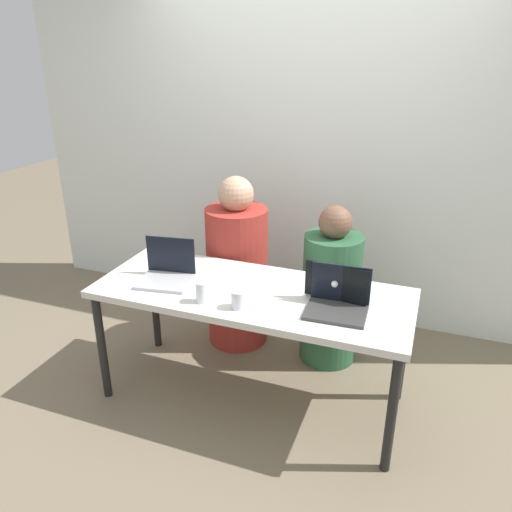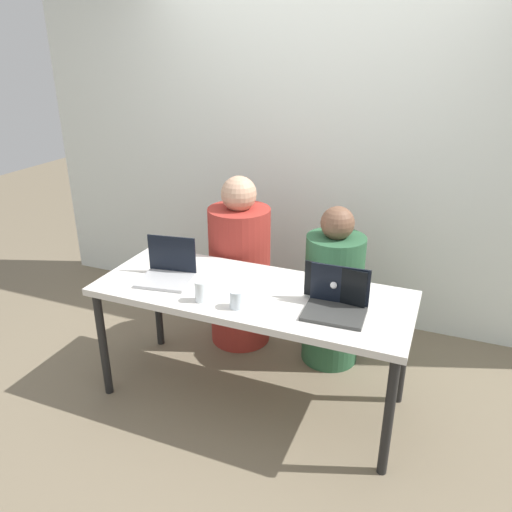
{
  "view_description": "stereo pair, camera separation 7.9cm",
  "coord_description": "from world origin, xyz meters",
  "px_view_note": "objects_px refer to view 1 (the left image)",
  "views": [
    {
      "loc": [
        0.89,
        -2.32,
        2.0
      ],
      "look_at": [
        0.0,
        0.07,
        0.91
      ],
      "focal_mm": 35.0,
      "sensor_mm": 36.0,
      "label": 1
    },
    {
      "loc": [
        0.96,
        -2.29,
        2.0
      ],
      "look_at": [
        0.0,
        0.07,
        0.91
      ],
      "focal_mm": 35.0,
      "sensor_mm": 36.0,
      "label": 2
    }
  ],
  "objects_px": {
    "water_glass_left": "(202,293)",
    "water_glass_center": "(239,300)",
    "laptop_front_left": "(167,272)",
    "laptop_back_right": "(339,289)",
    "person_on_left": "(237,271)",
    "person_on_right": "(331,294)",
    "laptop_front_right": "(338,302)"
  },
  "relations": [
    {
      "from": "laptop_back_right",
      "to": "laptop_front_left",
      "type": "bearing_deg",
      "value": 14.15
    },
    {
      "from": "laptop_back_right",
      "to": "water_glass_center",
      "type": "height_order",
      "value": "laptop_back_right"
    },
    {
      "from": "laptop_front_right",
      "to": "person_on_left",
      "type": "bearing_deg",
      "value": 139.66
    },
    {
      "from": "person_on_left",
      "to": "laptop_front_right",
      "type": "relative_size",
      "value": 3.82
    },
    {
      "from": "water_glass_left",
      "to": "water_glass_center",
      "type": "distance_m",
      "value": 0.21
    },
    {
      "from": "water_glass_center",
      "to": "water_glass_left",
      "type": "bearing_deg",
      "value": -177.91
    },
    {
      "from": "laptop_back_right",
      "to": "water_glass_center",
      "type": "xyz_separation_m",
      "value": [
        -0.46,
        -0.3,
        -0.01
      ]
    },
    {
      "from": "laptop_back_right",
      "to": "water_glass_center",
      "type": "relative_size",
      "value": 3.72
    },
    {
      "from": "laptop_front_left",
      "to": "laptop_back_right",
      "type": "bearing_deg",
      "value": -0.83
    },
    {
      "from": "person_on_right",
      "to": "water_glass_left",
      "type": "bearing_deg",
      "value": 46.36
    },
    {
      "from": "person_on_right",
      "to": "laptop_back_right",
      "type": "distance_m",
      "value": 0.59
    },
    {
      "from": "person_on_right",
      "to": "laptop_front_right",
      "type": "distance_m",
      "value": 0.73
    },
    {
      "from": "laptop_back_right",
      "to": "water_glass_left",
      "type": "xyz_separation_m",
      "value": [
        -0.67,
        -0.31,
        0.0
      ]
    },
    {
      "from": "person_on_right",
      "to": "water_glass_center",
      "type": "xyz_separation_m",
      "value": [
        -0.33,
        -0.8,
        0.29
      ]
    },
    {
      "from": "person_on_left",
      "to": "laptop_front_left",
      "type": "bearing_deg",
      "value": 79.36
    },
    {
      "from": "person_on_right",
      "to": "laptop_front_right",
      "type": "height_order",
      "value": "person_on_right"
    },
    {
      "from": "person_on_right",
      "to": "laptop_front_left",
      "type": "height_order",
      "value": "person_on_right"
    },
    {
      "from": "person_on_left",
      "to": "person_on_right",
      "type": "height_order",
      "value": "person_on_left"
    },
    {
      "from": "person_on_left",
      "to": "water_glass_center",
      "type": "distance_m",
      "value": 0.9
    },
    {
      "from": "person_on_left",
      "to": "water_glass_left",
      "type": "height_order",
      "value": "person_on_left"
    },
    {
      "from": "laptop_back_right",
      "to": "water_glass_left",
      "type": "bearing_deg",
      "value": 30.7
    },
    {
      "from": "person_on_right",
      "to": "water_glass_left",
      "type": "xyz_separation_m",
      "value": [
        -0.53,
        -0.8,
        0.3
      ]
    },
    {
      "from": "water_glass_left",
      "to": "water_glass_center",
      "type": "bearing_deg",
      "value": 2.09
    },
    {
      "from": "laptop_front_right",
      "to": "person_on_right",
      "type": "bearing_deg",
      "value": 101.82
    },
    {
      "from": "laptop_back_right",
      "to": "water_glass_center",
      "type": "bearing_deg",
      "value": 38.95
    },
    {
      "from": "laptop_front_right",
      "to": "laptop_front_left",
      "type": "distance_m",
      "value": 1.0
    },
    {
      "from": "person_on_right",
      "to": "laptop_back_right",
      "type": "xyz_separation_m",
      "value": [
        0.14,
        -0.5,
        0.3
      ]
    },
    {
      "from": "water_glass_left",
      "to": "water_glass_center",
      "type": "relative_size",
      "value": 1.18
    },
    {
      "from": "laptop_front_left",
      "to": "laptop_back_right",
      "type": "xyz_separation_m",
      "value": [
        0.98,
        0.14,
        -0.0
      ]
    },
    {
      "from": "person_on_left",
      "to": "water_glass_left",
      "type": "xyz_separation_m",
      "value": [
        0.13,
        -0.8,
        0.24
      ]
    },
    {
      "from": "laptop_front_right",
      "to": "laptop_front_left",
      "type": "xyz_separation_m",
      "value": [
        -1.0,
        0.01,
        0.0
      ]
    },
    {
      "from": "person_on_left",
      "to": "person_on_right",
      "type": "relative_size",
      "value": 1.12
    }
  ]
}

